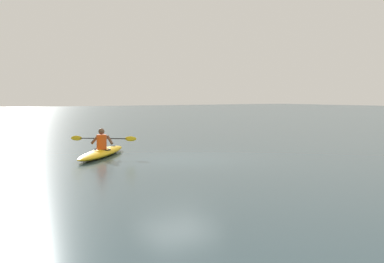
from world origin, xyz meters
name	(u,v)px	position (x,y,z in m)	size (l,w,h in m)	color
ground_plane	(177,159)	(0.00, 0.00, 0.00)	(160.00, 160.00, 0.00)	#334C56
kayak	(102,153)	(1.78, -2.02, 0.13)	(3.42, 3.69, 0.26)	#EAB214
kayaker	(102,140)	(1.77, -2.04, 0.56)	(1.77, 1.59, 0.71)	#E04C14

